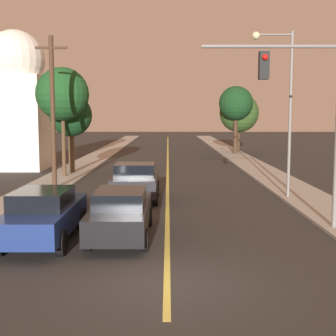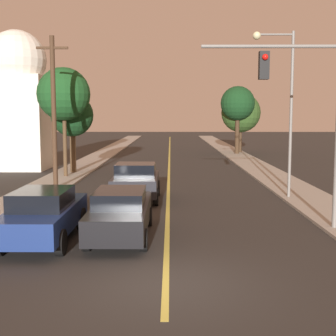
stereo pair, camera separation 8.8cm
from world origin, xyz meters
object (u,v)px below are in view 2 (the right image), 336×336
(car_near_lane_second, at_px, (136,181))
(car_near_lane_front, at_px, (121,213))
(tree_left_near, at_px, (72,116))
(tree_right_near, at_px, (238,104))
(traffic_signal_mast, at_px, (308,101))
(streetlamp_right, at_px, (282,93))
(domed_building_left, at_px, (18,99))
(utility_pole_left, at_px, (54,110))
(tree_left_far, at_px, (64,94))
(tree_right_far, at_px, (241,113))
(car_outer_lane_front, at_px, (44,214))

(car_near_lane_second, bearing_deg, car_near_lane_front, -90.00)
(tree_left_near, distance_m, tree_right_near, 20.03)
(car_near_lane_front, relative_size, traffic_signal_mast, 0.80)
(car_near_lane_front, distance_m, streetlamp_right, 10.41)
(car_near_lane_second, relative_size, tree_left_near, 0.77)
(tree_left_near, relative_size, domed_building_left, 0.52)
(utility_pole_left, relative_size, domed_building_left, 0.78)
(utility_pole_left, relative_size, tree_left_far, 1.16)
(car_near_lane_second, distance_m, utility_pole_left, 6.19)
(car_near_lane_front, relative_size, tree_right_far, 0.82)
(car_near_lane_second, xyz_separation_m, tree_right_far, (8.71, 26.68, 3.25))
(car_near_lane_second, bearing_deg, streetlamp_right, 3.36)
(car_near_lane_front, bearing_deg, tree_right_near, 75.50)
(streetlamp_right, bearing_deg, car_near_lane_second, -176.64)
(car_outer_lane_front, relative_size, tree_right_far, 0.81)
(car_near_lane_front, relative_size, car_outer_lane_front, 1.02)
(utility_pole_left, distance_m, tree_left_near, 6.85)
(car_near_lane_front, bearing_deg, streetlamp_right, 45.96)
(car_near_lane_front, height_order, car_outer_lane_front, car_outer_lane_front)
(car_near_lane_second, distance_m, streetlamp_right, 7.78)
(car_near_lane_front, distance_m, tree_right_far, 34.45)
(car_near_lane_second, height_order, tree_left_near, tree_left_near)
(utility_pole_left, bearing_deg, tree_right_near, 60.40)
(tree_right_far, bearing_deg, tree_left_near, -128.75)
(traffic_signal_mast, distance_m, streetlamp_right, 6.00)
(tree_left_far, bearing_deg, streetlamp_right, -32.53)
(tree_left_far, relative_size, tree_right_near, 1.01)
(tree_right_near, relative_size, tree_right_far, 1.10)
(car_outer_lane_front, height_order, tree_right_near, tree_right_near)
(tree_left_near, bearing_deg, car_near_lane_front, -73.25)
(car_outer_lane_front, distance_m, domed_building_left, 21.31)
(tree_right_far, bearing_deg, streetlamp_right, -94.49)
(tree_right_near, height_order, domed_building_left, domed_building_left)
(tree_left_far, xyz_separation_m, tree_right_far, (13.67, 18.89, -1.02))
(car_near_lane_front, xyz_separation_m, tree_left_near, (-4.88, 16.23, 3.03))
(car_outer_lane_front, height_order, traffic_signal_mast, traffic_signal_mast)
(car_near_lane_front, bearing_deg, tree_left_near, 106.75)
(car_outer_lane_front, bearing_deg, tree_right_far, 71.87)
(car_near_lane_second, distance_m, car_outer_lane_front, 7.35)
(car_near_lane_front, bearing_deg, tree_right_far, 75.28)
(utility_pole_left, bearing_deg, traffic_signal_mast, -38.97)
(utility_pole_left, height_order, tree_right_near, utility_pole_left)
(car_near_lane_front, bearing_deg, domed_building_left, 116.00)
(car_outer_lane_front, relative_size, tree_left_near, 0.94)
(streetlamp_right, xyz_separation_m, tree_right_far, (2.06, 26.29, -0.77))
(tree_left_far, relative_size, domed_building_left, 0.68)
(car_near_lane_front, height_order, car_near_lane_second, car_near_lane_second)
(streetlamp_right, height_order, tree_left_far, streetlamp_right)
(tree_left_near, distance_m, tree_right_far, 21.73)
(tree_right_near, height_order, tree_right_far, tree_right_near)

